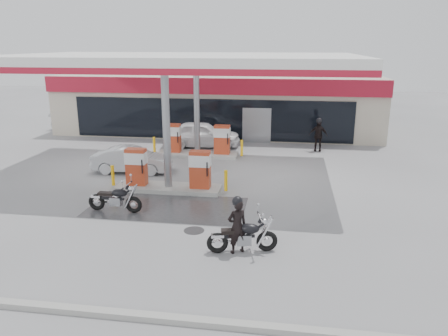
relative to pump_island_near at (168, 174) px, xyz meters
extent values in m
plane|color=gray|center=(0.00, -2.00, -0.71)|extent=(90.00, 90.00, 0.00)
cube|color=#4C4C4F|center=(0.50, -2.00, -0.71)|extent=(6.00, 3.00, 0.00)
cylinder|color=#38383A|center=(2.00, -4.00, -0.71)|extent=(0.70, 0.70, 0.01)
cube|color=gray|center=(0.00, -9.00, -0.64)|extent=(28.00, 0.25, 0.15)
cube|color=beige|center=(0.00, 14.00, 1.29)|extent=(22.00, 8.00, 4.00)
cube|color=black|center=(0.00, 9.97, 0.69)|extent=(18.00, 0.10, 2.60)
cube|color=maroon|center=(0.00, 9.90, 2.79)|extent=(22.00, 0.25, 1.00)
cube|color=navy|center=(7.00, 9.85, 2.79)|extent=(3.50, 0.12, 0.80)
cube|color=gray|center=(3.00, 9.93, 0.39)|extent=(1.80, 0.14, 2.20)
cube|color=silver|center=(0.00, 3.00, 4.59)|extent=(16.00, 10.00, 0.60)
cube|color=maroon|center=(0.00, -1.95, 4.41)|extent=(16.00, 0.12, 0.24)
cube|color=maroon|center=(0.00, 7.95, 4.41)|extent=(16.00, 0.12, 0.24)
cylinder|color=gray|center=(0.00, 0.00, 1.88)|extent=(0.32, 0.32, 5.00)
cylinder|color=gray|center=(0.00, 6.00, 1.88)|extent=(0.32, 0.32, 5.00)
cube|color=#9E9E99|center=(0.00, 0.00, -0.62)|extent=(4.50, 1.30, 0.18)
cube|color=#AE391D|center=(-1.40, 0.00, 0.27)|extent=(0.85, 0.48, 1.60)
cube|color=#AE391D|center=(1.40, 0.00, 0.27)|extent=(0.85, 0.48, 1.60)
cube|color=silver|center=(-1.40, 0.00, 0.67)|extent=(0.88, 0.52, 0.50)
cube|color=silver|center=(1.40, 0.00, 0.67)|extent=(0.88, 0.52, 0.50)
cylinder|color=yellow|center=(-2.50, 0.00, -0.17)|extent=(0.14, 0.14, 0.90)
cylinder|color=yellow|center=(2.50, 0.00, -0.17)|extent=(0.14, 0.14, 0.90)
cube|color=#9E9E99|center=(0.00, 6.00, -0.62)|extent=(4.50, 1.30, 0.18)
cube|color=#AE391D|center=(-1.40, 6.00, 0.27)|extent=(0.85, 0.48, 1.60)
cube|color=#AE391D|center=(1.40, 6.00, 0.27)|extent=(0.85, 0.48, 1.60)
cube|color=silver|center=(-1.40, 6.00, 0.67)|extent=(0.88, 0.52, 0.50)
cube|color=silver|center=(1.40, 6.00, 0.67)|extent=(0.88, 0.52, 0.50)
cylinder|color=yellow|center=(-2.50, 6.00, -0.17)|extent=(0.14, 0.14, 0.90)
cylinder|color=yellow|center=(2.50, 6.00, -0.17)|extent=(0.14, 0.14, 0.90)
torus|color=black|center=(4.52, -5.13, -0.38)|extent=(0.67, 0.30, 0.66)
torus|color=black|center=(3.05, -5.49, -0.38)|extent=(0.67, 0.30, 0.66)
cube|color=gray|center=(3.83, -5.30, -0.30)|extent=(0.49, 0.36, 0.33)
cube|color=black|center=(3.67, -5.34, -0.19)|extent=(0.98, 0.34, 0.09)
ellipsoid|color=black|center=(3.99, -5.26, 0.05)|extent=(0.68, 0.48, 0.31)
cube|color=black|center=(3.46, -5.39, -0.01)|extent=(0.65, 0.40, 0.11)
cylinder|color=silver|center=(4.31, -5.18, 0.38)|extent=(0.23, 0.82, 0.04)
sphere|color=silver|center=(4.43, -5.15, 0.25)|extent=(0.20, 0.20, 0.20)
cylinder|color=silver|center=(3.26, -5.28, -0.40)|extent=(0.98, 0.32, 0.09)
imported|color=black|center=(3.63, -5.35, 0.14)|extent=(0.74, 0.67, 1.69)
torus|color=black|center=(-0.57, -2.74, -0.39)|extent=(0.65, 0.17, 0.64)
torus|color=black|center=(-2.04, -2.70, -0.39)|extent=(0.65, 0.17, 0.64)
cube|color=gray|center=(-1.26, -2.72, -0.30)|extent=(0.44, 0.27, 0.32)
cube|color=black|center=(-1.42, -2.72, -0.20)|extent=(0.97, 0.14, 0.09)
ellipsoid|color=black|center=(-1.10, -2.73, 0.04)|extent=(0.61, 0.36, 0.30)
cube|color=black|center=(-1.64, -2.71, -0.03)|extent=(0.60, 0.27, 0.11)
cylinder|color=silver|center=(-0.78, -2.74, 0.36)|extent=(0.06, 0.81, 0.04)
sphere|color=silver|center=(-0.65, -2.74, 0.23)|extent=(0.19, 0.19, 0.19)
cylinder|color=silver|center=(-1.79, -2.56, -0.41)|extent=(0.97, 0.11, 0.09)
imported|color=white|center=(-0.18, 8.20, 0.07)|extent=(4.74, 2.27, 1.56)
imported|color=#4F5054|center=(1.49, 7.00, 0.09)|extent=(0.71, 0.86, 1.59)
imported|color=#B0B3B8|center=(-2.50, 2.38, -0.09)|extent=(3.87, 1.59, 1.25)
imported|color=#9FA3A7|center=(-10.00, 12.00, -0.11)|extent=(4.37, 2.34, 1.20)
imported|color=#141C44|center=(8.55, 12.00, -0.20)|extent=(4.02, 2.62, 1.03)
imported|color=black|center=(6.73, 8.20, 0.21)|extent=(1.10, 0.51, 1.83)
camera|label=1|loc=(5.05, -17.29, 5.40)|focal=35.00mm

